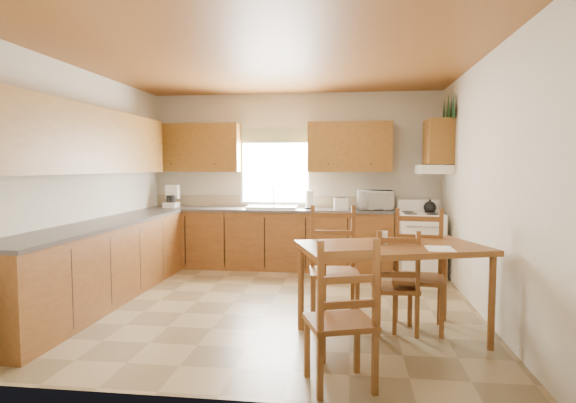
# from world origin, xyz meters

# --- Properties ---
(floor) EXTENTS (4.50, 4.50, 0.00)m
(floor) POSITION_xyz_m (0.00, 0.00, 0.00)
(floor) COLOR olive
(floor) RESTS_ON ground
(ceiling) EXTENTS (4.50, 4.50, 0.00)m
(ceiling) POSITION_xyz_m (0.00, 0.00, 2.70)
(ceiling) COLOR brown
(ceiling) RESTS_ON floor
(wall_left) EXTENTS (4.50, 4.50, 0.00)m
(wall_left) POSITION_xyz_m (-2.25, 0.00, 1.35)
(wall_left) COLOR beige
(wall_left) RESTS_ON floor
(wall_right) EXTENTS (4.50, 4.50, 0.00)m
(wall_right) POSITION_xyz_m (2.25, 0.00, 1.35)
(wall_right) COLOR beige
(wall_right) RESTS_ON floor
(wall_back) EXTENTS (4.50, 4.50, 0.00)m
(wall_back) POSITION_xyz_m (0.00, 2.25, 1.35)
(wall_back) COLOR beige
(wall_back) RESTS_ON floor
(wall_front) EXTENTS (4.50, 4.50, 0.00)m
(wall_front) POSITION_xyz_m (0.00, -2.25, 1.35)
(wall_front) COLOR beige
(wall_front) RESTS_ON floor
(lower_cab_back) EXTENTS (3.75, 0.60, 0.88)m
(lower_cab_back) POSITION_xyz_m (-0.38, 1.95, 0.44)
(lower_cab_back) COLOR brown
(lower_cab_back) RESTS_ON floor
(lower_cab_left) EXTENTS (0.60, 3.60, 0.88)m
(lower_cab_left) POSITION_xyz_m (-1.95, -0.15, 0.44)
(lower_cab_left) COLOR brown
(lower_cab_left) RESTS_ON floor
(counter_back) EXTENTS (3.75, 0.63, 0.04)m
(counter_back) POSITION_xyz_m (-0.38, 1.95, 0.90)
(counter_back) COLOR #45403E
(counter_back) RESTS_ON lower_cab_back
(counter_left) EXTENTS (0.63, 3.60, 0.04)m
(counter_left) POSITION_xyz_m (-1.95, -0.15, 0.90)
(counter_left) COLOR #45403E
(counter_left) RESTS_ON lower_cab_left
(backsplash) EXTENTS (3.75, 0.01, 0.18)m
(backsplash) POSITION_xyz_m (-0.38, 2.24, 1.01)
(backsplash) COLOR gray
(backsplash) RESTS_ON counter_back
(upper_cab_back_left) EXTENTS (1.41, 0.33, 0.75)m
(upper_cab_back_left) POSITION_xyz_m (-1.55, 2.08, 1.85)
(upper_cab_back_left) COLOR brown
(upper_cab_back_left) RESTS_ON wall_back
(upper_cab_back_right) EXTENTS (1.25, 0.33, 0.75)m
(upper_cab_back_right) POSITION_xyz_m (0.86, 2.08, 1.85)
(upper_cab_back_right) COLOR brown
(upper_cab_back_right) RESTS_ON wall_back
(upper_cab_left) EXTENTS (0.33, 3.60, 0.75)m
(upper_cab_left) POSITION_xyz_m (-2.08, -0.15, 1.85)
(upper_cab_left) COLOR brown
(upper_cab_left) RESTS_ON wall_left
(upper_cab_stove) EXTENTS (0.33, 0.62, 0.62)m
(upper_cab_stove) POSITION_xyz_m (2.08, 1.65, 1.90)
(upper_cab_stove) COLOR brown
(upper_cab_stove) RESTS_ON wall_right
(range_hood) EXTENTS (0.44, 0.62, 0.12)m
(range_hood) POSITION_xyz_m (2.03, 1.65, 1.52)
(range_hood) COLOR white
(range_hood) RESTS_ON wall_right
(window_frame) EXTENTS (1.13, 0.02, 1.18)m
(window_frame) POSITION_xyz_m (-0.30, 2.22, 1.55)
(window_frame) COLOR white
(window_frame) RESTS_ON wall_back
(window_pane) EXTENTS (1.05, 0.01, 1.10)m
(window_pane) POSITION_xyz_m (-0.30, 2.21, 1.55)
(window_pane) COLOR white
(window_pane) RESTS_ON wall_back
(window_valance) EXTENTS (1.19, 0.01, 0.24)m
(window_valance) POSITION_xyz_m (-0.30, 2.19, 2.05)
(window_valance) COLOR #4A6B3A
(window_valance) RESTS_ON wall_back
(sink_basin) EXTENTS (0.75, 0.45, 0.04)m
(sink_basin) POSITION_xyz_m (-0.30, 1.95, 0.94)
(sink_basin) COLOR silver
(sink_basin) RESTS_ON counter_back
(pine_decal_a) EXTENTS (0.22, 0.22, 0.36)m
(pine_decal_a) POSITION_xyz_m (2.21, 1.33, 2.38)
(pine_decal_a) COLOR #133B1D
(pine_decal_a) RESTS_ON wall_right
(pine_decal_b) EXTENTS (0.22, 0.22, 0.36)m
(pine_decal_b) POSITION_xyz_m (2.21, 1.65, 2.42)
(pine_decal_b) COLOR #133B1D
(pine_decal_b) RESTS_ON wall_right
(pine_decal_c) EXTENTS (0.22, 0.22, 0.36)m
(pine_decal_c) POSITION_xyz_m (2.21, 1.97, 2.38)
(pine_decal_c) COLOR #133B1D
(pine_decal_c) RESTS_ON wall_right
(stove) EXTENTS (0.63, 0.65, 0.88)m
(stove) POSITION_xyz_m (1.86, 1.65, 0.44)
(stove) COLOR white
(stove) RESTS_ON floor
(coffeemaker) EXTENTS (0.29, 0.32, 0.38)m
(coffeemaker) POSITION_xyz_m (-1.92, 1.97, 1.11)
(coffeemaker) COLOR white
(coffeemaker) RESTS_ON counter_back
(paper_towel) EXTENTS (0.14, 0.14, 0.28)m
(paper_towel) POSITION_xyz_m (0.27, 1.94, 1.06)
(paper_towel) COLOR white
(paper_towel) RESTS_ON counter_back
(toaster) EXTENTS (0.22, 0.15, 0.17)m
(toaster) POSITION_xyz_m (0.74, 1.94, 1.00)
(toaster) COLOR white
(toaster) RESTS_ON counter_back
(microwave) EXTENTS (0.50, 0.37, 0.29)m
(microwave) POSITION_xyz_m (1.24, 1.95, 1.06)
(microwave) COLOR white
(microwave) RESTS_ON counter_back
(dining_table) EXTENTS (1.81, 1.37, 0.86)m
(dining_table) POSITION_xyz_m (1.24, -0.94, 0.43)
(dining_table) COLOR brown
(dining_table) RESTS_ON floor
(chair_near_left) EXTENTS (0.56, 0.55, 1.07)m
(chair_near_left) POSITION_xyz_m (0.81, -1.94, 0.53)
(chair_near_left) COLOR brown
(chair_near_left) RESTS_ON floor
(chair_near_right) EXTENTS (0.43, 0.42, 0.97)m
(chair_near_right) POSITION_xyz_m (1.30, -0.74, 0.49)
(chair_near_right) COLOR brown
(chair_near_right) RESTS_ON floor
(chair_far_left) EXTENTS (0.53, 0.51, 1.15)m
(chair_far_left) POSITION_xyz_m (0.72, -0.49, 0.57)
(chair_far_left) COLOR brown
(chair_far_left) RESTS_ON floor
(chair_far_right) EXTENTS (0.53, 0.51, 1.14)m
(chair_far_right) POSITION_xyz_m (1.53, -0.64, 0.57)
(chair_far_right) COLOR brown
(chair_far_right) RESTS_ON floor
(table_paper) EXTENTS (0.23, 0.30, 0.00)m
(table_paper) POSITION_xyz_m (1.64, -1.09, 0.86)
(table_paper) COLOR white
(table_paper) RESTS_ON dining_table
(table_card) EXTENTS (0.09, 0.04, 0.12)m
(table_card) POSITION_xyz_m (1.16, -0.90, 0.92)
(table_card) COLOR white
(table_card) RESTS_ON dining_table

